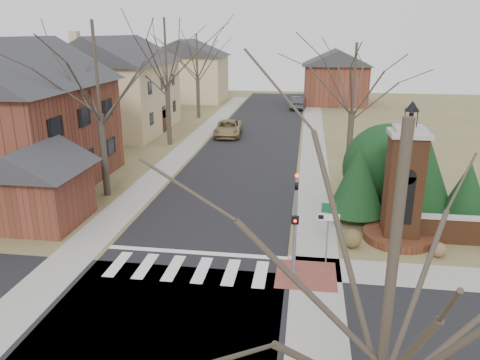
% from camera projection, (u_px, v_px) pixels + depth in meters
% --- Properties ---
extents(ground, '(120.00, 120.00, 0.00)m').
position_uv_depth(ground, '(183.00, 279.00, 18.38)').
color(ground, brown).
rests_on(ground, ground).
extents(main_street, '(8.00, 70.00, 0.01)m').
position_uv_depth(main_street, '(251.00, 147.00, 39.11)').
color(main_street, black).
rests_on(main_street, ground).
extents(cross_street, '(120.00, 8.00, 0.01)m').
position_uv_depth(cross_street, '(159.00, 324.00, 15.55)').
color(cross_street, black).
rests_on(cross_street, ground).
extents(crosswalk_zone, '(8.00, 2.20, 0.02)m').
position_uv_depth(crosswalk_zone, '(188.00, 269.00, 19.13)').
color(crosswalk_zone, silver).
rests_on(crosswalk_zone, ground).
extents(stop_bar, '(8.00, 0.35, 0.02)m').
position_uv_depth(stop_bar, '(196.00, 253.00, 20.54)').
color(stop_bar, silver).
rests_on(stop_bar, ground).
extents(sidewalk_right_main, '(2.00, 60.00, 0.02)m').
position_uv_depth(sidewalk_right_main, '(314.00, 149.00, 38.39)').
color(sidewalk_right_main, gray).
rests_on(sidewalk_right_main, ground).
extents(sidewalk_left, '(2.00, 60.00, 0.02)m').
position_uv_depth(sidewalk_left, '(190.00, 145.00, 39.82)').
color(sidewalk_left, gray).
rests_on(sidewalk_left, ground).
extents(curb_apron, '(2.40, 2.40, 0.02)m').
position_uv_depth(curb_apron, '(306.00, 275.00, 18.66)').
color(curb_apron, brown).
rests_on(curb_apron, ground).
extents(traffic_signal_pole, '(0.28, 0.41, 4.50)m').
position_uv_depth(traffic_signal_pole, '(295.00, 219.00, 17.54)').
color(traffic_signal_pole, slate).
rests_on(traffic_signal_pole, ground).
extents(sign_post, '(0.90, 0.07, 2.75)m').
position_uv_depth(sign_post, '(328.00, 222.00, 18.89)').
color(sign_post, slate).
rests_on(sign_post, ground).
extents(brick_gate_monument, '(3.20, 3.20, 6.47)m').
position_uv_depth(brick_gate_monument, '(402.00, 196.00, 21.19)').
color(brick_gate_monument, brown).
rests_on(brick_gate_monument, ground).
extents(house_brick_left, '(9.80, 11.80, 9.42)m').
position_uv_depth(house_brick_left, '(13.00, 112.00, 28.16)').
color(house_brick_left, brown).
rests_on(house_brick_left, ground).
extents(house_stucco_left, '(9.80, 12.80, 9.28)m').
position_uv_depth(house_stucco_left, '(116.00, 83.00, 44.26)').
color(house_stucco_left, '#CDC188').
rests_on(house_stucco_left, ground).
extents(garage_left, '(4.80, 4.80, 4.29)m').
position_uv_depth(garage_left, '(37.00, 181.00, 23.09)').
color(garage_left, brown).
rests_on(garage_left, ground).
extents(house_distant_left, '(10.80, 8.80, 8.53)m').
position_uv_depth(house_distant_left, '(187.00, 69.00, 63.95)').
color(house_distant_left, '#CDC188').
rests_on(house_distant_left, ground).
extents(house_distant_right, '(8.80, 8.80, 7.30)m').
position_uv_depth(house_distant_right, '(336.00, 76.00, 61.39)').
color(house_distant_right, brown).
rests_on(house_distant_right, ground).
extents(evergreen_near, '(2.80, 2.80, 4.10)m').
position_uv_depth(evergreen_near, '(358.00, 178.00, 23.29)').
color(evergreen_near, '#473D33').
rests_on(evergreen_near, ground).
extents(evergreen_mid, '(3.40, 3.40, 4.70)m').
position_uv_depth(evergreen_mid, '(422.00, 168.00, 23.87)').
color(evergreen_mid, '#473D33').
rests_on(evergreen_mid, ground).
extents(evergreen_far, '(2.40, 2.40, 3.30)m').
position_uv_depth(evergreen_far, '(467.00, 190.00, 22.87)').
color(evergreen_far, '#473D33').
rests_on(evergreen_far, ground).
extents(evergreen_mass, '(4.80, 4.80, 4.80)m').
position_uv_depth(evergreen_mass, '(387.00, 164.00, 25.36)').
color(evergreen_mass, black).
rests_on(evergreen_mass, ground).
extents(bare_tree_0, '(8.05, 8.05, 11.15)m').
position_uv_depth(bare_tree_0, '(95.00, 62.00, 25.47)').
color(bare_tree_0, '#473D33').
rests_on(bare_tree_0, ground).
extents(bare_tree_1, '(8.40, 8.40, 11.64)m').
position_uv_depth(bare_tree_1, '(165.00, 47.00, 37.61)').
color(bare_tree_1, '#473D33').
rests_on(bare_tree_1, ground).
extents(bare_tree_2, '(7.35, 7.35, 10.19)m').
position_uv_depth(bare_tree_2, '(197.00, 53.00, 50.24)').
color(bare_tree_2, '#473D33').
rests_on(bare_tree_2, ground).
extents(bare_tree_3, '(7.00, 7.00, 9.70)m').
position_uv_depth(bare_tree_3, '(355.00, 73.00, 30.38)').
color(bare_tree_3, '#473D33').
rests_on(bare_tree_3, ground).
extents(bare_tree_4, '(6.65, 6.65, 9.21)m').
position_uv_depth(bare_tree_4, '(396.00, 235.00, 7.14)').
color(bare_tree_4, '#473D33').
rests_on(bare_tree_4, ground).
extents(pickup_truck, '(2.72, 5.27, 1.42)m').
position_uv_depth(pickup_truck, '(228.00, 128.00, 43.05)').
color(pickup_truck, '#967C51').
rests_on(pickup_truck, ground).
extents(distant_car, '(2.07, 4.85, 1.55)m').
position_uv_depth(distant_car, '(298.00, 103.00, 57.92)').
color(distant_car, '#36383E').
rests_on(distant_car, ground).
extents(dry_shrub_left, '(0.87, 0.87, 0.87)m').
position_uv_depth(dry_shrub_left, '(352.00, 238.00, 20.95)').
color(dry_shrub_left, brown).
rests_on(dry_shrub_left, ground).
extents(dry_shrub_right, '(0.66, 0.66, 0.66)m').
position_uv_depth(dry_shrub_right, '(439.00, 250.00, 20.11)').
color(dry_shrub_right, brown).
rests_on(dry_shrub_right, ground).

